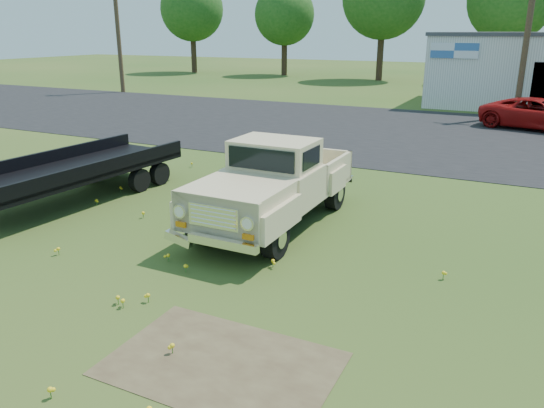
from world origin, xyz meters
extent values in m
plane|color=#2B4E19|center=(0.00, 0.00, 0.00)|extent=(140.00, 140.00, 0.00)
cube|color=black|center=(0.00, 15.00, 0.00)|extent=(90.00, 14.00, 0.02)
cube|color=#4C3C28|center=(1.50, -3.00, 0.00)|extent=(3.00, 2.00, 0.01)
cube|color=#4C3C28|center=(-2.00, 3.50, 0.00)|extent=(2.20, 1.60, 0.01)
cube|color=white|center=(0.50, 22.95, 3.20)|extent=(2.50, 0.08, 0.80)
cylinder|color=#3F291D|center=(-22.00, 22.00, 4.50)|extent=(0.30, 0.30, 9.00)
cylinder|color=#3F291D|center=(4.00, 22.00, 4.50)|extent=(0.30, 0.30, 9.00)
cylinder|color=#382719|center=(-28.00, 40.00, 1.80)|extent=(0.56, 0.56, 3.60)
sphere|color=#174E16|center=(-28.00, 40.00, 6.32)|extent=(6.40, 6.40, 6.40)
cylinder|color=#382719|center=(-18.00, 41.00, 1.62)|extent=(0.56, 0.56, 3.24)
sphere|color=#174E16|center=(-18.00, 41.00, 5.69)|extent=(5.76, 5.76, 5.76)
cylinder|color=#382719|center=(-8.00, 39.50, 1.98)|extent=(0.56, 0.56, 3.96)
cylinder|color=#382719|center=(2.00, 40.50, 1.89)|extent=(0.56, 0.56, 3.78)
imported|color=#9A0E0E|center=(5.02, 18.37, 0.68)|extent=(5.29, 3.37, 1.36)
camera|label=1|loc=(4.76, -8.14, 4.24)|focal=35.00mm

